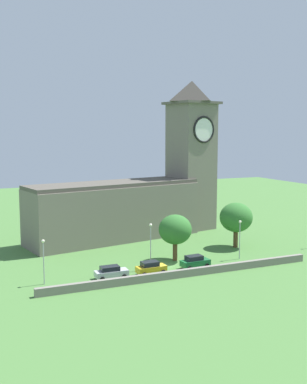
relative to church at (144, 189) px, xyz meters
name	(u,v)px	position (x,y,z in m)	size (l,w,h in m)	color
ground_plane	(132,245)	(-5.18, -6.98, -9.17)	(200.00, 200.00, 0.00)	#477538
church	(144,189)	(0.00, 0.00, 0.00)	(40.80, 16.61, 30.80)	slate
quay_barrier	(185,273)	(-5.18, -27.71, -8.62)	(41.57, 0.70, 1.10)	gray
car_silver	(111,272)	(-14.88, -24.19, -8.28)	(4.66, 2.13, 1.76)	silver
car_yellow	(151,268)	(-9.07, -24.74, -8.20)	(4.38, 2.19, 1.93)	gold
car_green	(195,262)	(-1.73, -24.40, -8.20)	(4.54, 2.28, 1.92)	#1E6B38
streetlamp_west_end	(43,254)	(-23.91, -23.09, -5.00)	(0.44, 0.44, 6.13)	#9EA0A5
streetlamp_west_mid	(151,239)	(-8.15, -22.48, -4.53)	(0.44, 0.44, 6.94)	#9EA0A5
streetlamp_central	(240,233)	(7.23, -22.80, -4.90)	(0.44, 0.44, 6.30)	#9EA0A5
tree_riverside_east	(236,218)	(11.03, -15.92, -3.84)	(5.78, 5.78, 7.98)	brown
tree_by_tower	(175,230)	(-2.62, -19.40, -4.20)	(5.24, 5.24, 7.37)	brown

